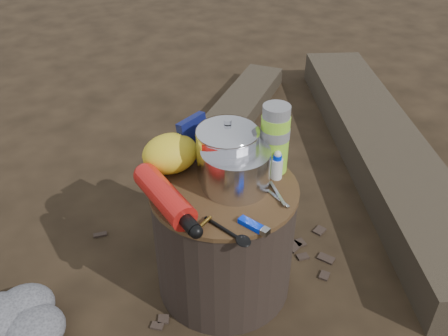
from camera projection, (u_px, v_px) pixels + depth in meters
name	position (u px, v px, depth m)	size (l,w,h in m)	color
ground	(224.00, 281.00, 1.66)	(60.00, 60.00, 0.00)	black
stump	(224.00, 238.00, 1.55)	(0.45, 0.45, 0.41)	black
log_main	(381.00, 147.00, 2.23)	(0.32, 1.93, 0.16)	#31291F
log_small	(234.00, 114.00, 2.57)	(0.21, 1.14, 0.09)	#31291F
foil_windscreen	(235.00, 168.00, 1.40)	(0.20, 0.20, 0.12)	silver
camping_pot	(227.00, 150.00, 1.43)	(0.19, 0.19, 0.19)	silver
fuel_bottle	(165.00, 196.00, 1.33)	(0.08, 0.31, 0.08)	red
thermos	(275.00, 139.00, 1.45)	(0.09, 0.09, 0.22)	#8DD52D
travel_mug	(231.00, 138.00, 1.55)	(0.08, 0.08, 0.12)	black
stuff_sack	(170.00, 153.00, 1.47)	(0.17, 0.14, 0.12)	gold
food_pouch	(194.00, 138.00, 1.52)	(0.11, 0.03, 0.14)	#0D1249
lighter	(251.00, 224.00, 1.28)	(0.02, 0.09, 0.02)	#0127D3
pot_grabber	(275.00, 196.00, 1.39)	(0.03, 0.12, 0.01)	#A7A8AC
spork	(223.00, 228.00, 1.27)	(0.03, 0.15, 0.01)	black
squeeze_bottle	(277.00, 166.00, 1.45)	(0.04, 0.04, 0.08)	beige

